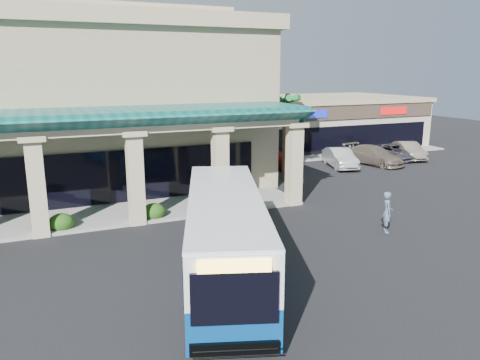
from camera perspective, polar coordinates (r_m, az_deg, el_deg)
name	(u,v)px	position (r m, az deg, el deg)	size (l,w,h in m)	color
ground	(231,250)	(20.43, -1.07, -8.57)	(110.00, 110.00, 0.00)	black
main_building	(22,100)	(33.63, -24.99, 8.78)	(30.80, 14.80, 11.35)	tan
arcade	(25,171)	(24.84, -24.79, 1.01)	(30.00, 6.20, 5.70)	#0D5351
strip_mall	(305,121)	(48.84, 7.94, 7.12)	(22.50, 12.50, 4.90)	#C1B69C
palm_0	(284,133)	(32.85, 5.43, 5.71)	(2.40, 2.40, 6.60)	#196026
palm_1	(277,133)	(35.99, 4.53, 5.75)	(2.40, 2.40, 5.80)	#196026
broadleaf_tree	(228,133)	(39.73, -1.43, 5.78)	(2.60, 2.60, 4.81)	#204C11
transit_bus	(225,237)	(17.35, -1.82, -7.01)	(2.65, 11.39, 3.18)	navy
pedestrian	(387,212)	(23.43, 17.51, -3.74)	(0.73, 0.48, 1.99)	#4D586E
car_silver	(281,159)	(36.95, 4.97, 2.51)	(1.71, 4.24, 1.45)	maroon
car_white	(340,158)	(38.07, 12.09, 2.66)	(1.63, 4.67, 1.54)	#A3A3A3
car_red	(374,155)	(39.94, 15.97, 2.93)	(2.16, 5.32, 1.54)	#77685B
car_gray	(394,152)	(42.77, 18.30, 3.27)	(2.16, 4.68, 1.30)	#3B3D46
car_extra	(408,150)	(43.39, 19.81, 3.41)	(1.58, 4.52, 1.49)	#73685A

